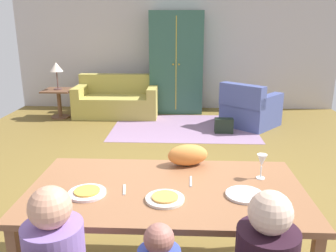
{
  "coord_description": "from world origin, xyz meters",
  "views": [
    {
      "loc": [
        0.18,
        -3.76,
        1.85
      ],
      "look_at": [
        0.03,
        -0.37,
        0.85
      ],
      "focal_mm": 37.36,
      "sensor_mm": 36.0,
      "label": 1
    }
  ],
  "objects_px": {
    "plate_near_woman": "(245,195)",
    "armoire": "(176,63)",
    "handbag": "(224,126)",
    "cat": "(188,155)",
    "table_lamp": "(56,68)",
    "plate_near_man": "(87,193)",
    "dining_table": "(166,196)",
    "wine_glass": "(262,161)",
    "couch": "(117,101)",
    "side_table": "(59,99)",
    "plate_near_child": "(165,199)",
    "armchair": "(249,109)"
  },
  "relations": [
    {
      "from": "armoire",
      "to": "dining_table",
      "type": "bearing_deg",
      "value": -89.51
    },
    {
      "from": "dining_table",
      "to": "handbag",
      "type": "relative_size",
      "value": 5.9
    },
    {
      "from": "armchair",
      "to": "armoire",
      "type": "relative_size",
      "value": 0.57
    },
    {
      "from": "armoire",
      "to": "plate_near_woman",
      "type": "bearing_deg",
      "value": -84.0
    },
    {
      "from": "cat",
      "to": "armoire",
      "type": "relative_size",
      "value": 0.15
    },
    {
      "from": "plate_near_woman",
      "to": "side_table",
      "type": "height_order",
      "value": "plate_near_woman"
    },
    {
      "from": "plate_near_man",
      "to": "cat",
      "type": "xyz_separation_m",
      "value": [
        0.67,
        0.53,
        0.08
      ]
    },
    {
      "from": "plate_near_child",
      "to": "table_lamp",
      "type": "relative_size",
      "value": 0.46
    },
    {
      "from": "plate_near_woman",
      "to": "couch",
      "type": "height_order",
      "value": "couch"
    },
    {
      "from": "wine_glass",
      "to": "plate_near_child",
      "type": "bearing_deg",
      "value": -152.09
    },
    {
      "from": "dining_table",
      "to": "wine_glass",
      "type": "distance_m",
      "value": 0.73
    },
    {
      "from": "plate_near_man",
      "to": "armoire",
      "type": "height_order",
      "value": "armoire"
    },
    {
      "from": "dining_table",
      "to": "armoire",
      "type": "relative_size",
      "value": 0.9
    },
    {
      "from": "side_table",
      "to": "cat",
      "type": "bearing_deg",
      "value": -58.83
    },
    {
      "from": "handbag",
      "to": "cat",
      "type": "bearing_deg",
      "value": -101.55
    },
    {
      "from": "armoire",
      "to": "couch",
      "type": "bearing_deg",
      "value": -162.11
    },
    {
      "from": "plate_near_child",
      "to": "side_table",
      "type": "xyz_separation_m",
      "value": [
        -2.39,
        4.79,
        -0.39
      ]
    },
    {
      "from": "plate_near_child",
      "to": "table_lamp",
      "type": "height_order",
      "value": "table_lamp"
    },
    {
      "from": "plate_near_child",
      "to": "plate_near_woman",
      "type": "relative_size",
      "value": 1.0
    },
    {
      "from": "plate_near_man",
      "to": "side_table",
      "type": "relative_size",
      "value": 0.43
    },
    {
      "from": "plate_near_child",
      "to": "handbag",
      "type": "relative_size",
      "value": 0.78
    },
    {
      "from": "plate_near_child",
      "to": "armchair",
      "type": "xyz_separation_m",
      "value": [
        1.34,
        4.35,
        -0.45
      ]
    },
    {
      "from": "plate_near_woman",
      "to": "couch",
      "type": "bearing_deg",
      "value": 109.68
    },
    {
      "from": "armchair",
      "to": "handbag",
      "type": "relative_size",
      "value": 3.77
    },
    {
      "from": "plate_near_child",
      "to": "cat",
      "type": "relative_size",
      "value": 0.78
    },
    {
      "from": "wine_glass",
      "to": "couch",
      "type": "bearing_deg",
      "value": 112.45
    },
    {
      "from": "couch",
      "to": "table_lamp",
      "type": "xyz_separation_m",
      "value": [
        -1.14,
        -0.26,
        0.7
      ]
    },
    {
      "from": "plate_near_child",
      "to": "cat",
      "type": "height_order",
      "value": "cat"
    },
    {
      "from": "table_lamp",
      "to": "plate_near_man",
      "type": "bearing_deg",
      "value": -68.39
    },
    {
      "from": "dining_table",
      "to": "armoire",
      "type": "xyz_separation_m",
      "value": [
        -0.04,
        5.26,
        0.36
      ]
    },
    {
      "from": "wine_glass",
      "to": "handbag",
      "type": "relative_size",
      "value": 0.58
    },
    {
      "from": "dining_table",
      "to": "plate_near_child",
      "type": "relative_size",
      "value": 7.55
    },
    {
      "from": "side_table",
      "to": "plate_near_woman",
      "type": "bearing_deg",
      "value": -58.28
    },
    {
      "from": "plate_near_man",
      "to": "armchair",
      "type": "xyz_separation_m",
      "value": [
        1.86,
        4.29,
        -0.45
      ]
    },
    {
      "from": "plate_near_woman",
      "to": "side_table",
      "type": "xyz_separation_m",
      "value": [
        -2.91,
        4.71,
        -0.39
      ]
    },
    {
      "from": "wine_glass",
      "to": "table_lamp",
      "type": "height_order",
      "value": "table_lamp"
    },
    {
      "from": "cat",
      "to": "table_lamp",
      "type": "bearing_deg",
      "value": 108.16
    },
    {
      "from": "side_table",
      "to": "wine_glass",
      "type": "bearing_deg",
      "value": -55.26
    },
    {
      "from": "plate_near_man",
      "to": "couch",
      "type": "bearing_deg",
      "value": 98.43
    },
    {
      "from": "plate_near_woman",
      "to": "side_table",
      "type": "distance_m",
      "value": 5.55
    },
    {
      "from": "wine_glass",
      "to": "armchair",
      "type": "bearing_deg",
      "value": 80.61
    },
    {
      "from": "couch",
      "to": "table_lamp",
      "type": "distance_m",
      "value": 1.36
    },
    {
      "from": "plate_near_woman",
      "to": "wine_glass",
      "type": "relative_size",
      "value": 1.34
    },
    {
      "from": "plate_near_child",
      "to": "plate_near_woman",
      "type": "bearing_deg",
      "value": 8.76
    },
    {
      "from": "plate_near_woman",
      "to": "armoire",
      "type": "height_order",
      "value": "armoire"
    },
    {
      "from": "plate_near_man",
      "to": "side_table",
      "type": "xyz_separation_m",
      "value": [
        -1.87,
        4.73,
        -0.39
      ]
    },
    {
      "from": "side_table",
      "to": "plate_near_child",
      "type": "bearing_deg",
      "value": -63.46
    },
    {
      "from": "plate_near_man",
      "to": "couch",
      "type": "distance_m",
      "value": 5.07
    },
    {
      "from": "plate_near_woman",
      "to": "armoire",
      "type": "distance_m",
      "value": 5.4
    },
    {
      "from": "couch",
      "to": "side_table",
      "type": "distance_m",
      "value": 1.17
    }
  ]
}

